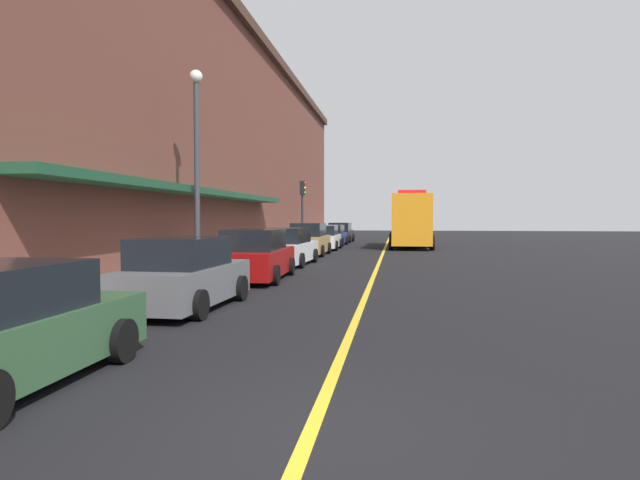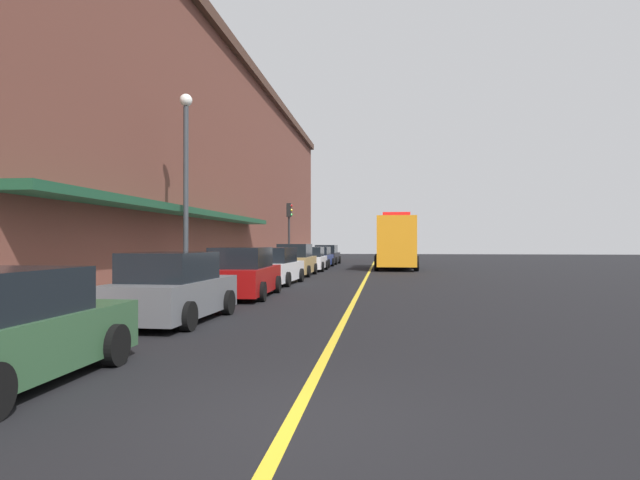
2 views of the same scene
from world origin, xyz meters
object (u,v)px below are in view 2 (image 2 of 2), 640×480
at_px(parked_car_3, 274,267).
at_px(parking_meter_1, 282,255).
at_px(parking_meter_0, 301,253).
at_px(parked_car_4, 295,261).
at_px(traffic_light_near, 289,223).
at_px(parked_car_1, 173,289).
at_px(parked_car_6, 318,258).
at_px(parked_car_5, 310,259).
at_px(street_lamp_left, 186,171).
at_px(parked_car_2, 243,274).
at_px(utility_truck, 395,243).
at_px(parked_car_7, 327,255).

bearing_deg(parked_car_3, parking_meter_1, 10.94).
bearing_deg(parking_meter_0, parked_car_3, -85.29).
bearing_deg(parking_meter_0, parked_car_4, -82.92).
xyz_separation_m(parked_car_4, traffic_light_near, (-1.29, 5.24, 2.32)).
height_order(parked_car_1, parked_car_6, parked_car_1).
height_order(parked_car_5, parked_car_6, parked_car_5).
distance_m(parking_meter_0, street_lamp_left, 22.91).
distance_m(parked_car_1, parked_car_6, 28.28).
height_order(parked_car_2, parked_car_4, parked_car_4).
distance_m(parking_meter_1, traffic_light_near, 3.07).
bearing_deg(parking_meter_1, parked_car_2, -84.36).
relative_size(parked_car_1, traffic_light_near, 1.01).
bearing_deg(utility_truck, parked_car_1, -12.53).
height_order(parked_car_5, utility_truck, utility_truck).
xyz_separation_m(parked_car_3, parked_car_4, (-0.06, 6.19, 0.06)).
bearing_deg(parked_car_1, parked_car_3, 1.46).
height_order(parked_car_4, parking_meter_1, parked_car_4).
bearing_deg(parked_car_1, parking_meter_0, 4.49).
bearing_deg(parked_car_7, parked_car_2, -178.68).
bearing_deg(parking_meter_0, street_lamp_left, -91.52).
relative_size(parked_car_5, traffic_light_near, 1.00).
distance_m(parked_car_3, parked_car_4, 6.19).
bearing_deg(parked_car_5, parked_car_7, -0.14).
bearing_deg(parked_car_2, parked_car_5, -1.86).
xyz_separation_m(parking_meter_1, street_lamp_left, (-0.60, -14.82, 3.34)).
bearing_deg(parked_car_3, parked_car_2, -177.08).
height_order(parked_car_6, street_lamp_left, street_lamp_left).
height_order(parked_car_6, traffic_light_near, traffic_light_near).
relative_size(parked_car_4, street_lamp_left, 0.65).
distance_m(parked_car_2, utility_truck, 20.95).
relative_size(parked_car_7, parking_meter_1, 3.48).
xyz_separation_m(parked_car_1, utility_truck, (5.74, 26.04, 1.05)).
bearing_deg(parking_meter_1, parked_car_4, -65.83).
bearing_deg(parked_car_5, parked_car_3, 179.18).
bearing_deg(parked_car_3, street_lamp_left, 162.64).
bearing_deg(parked_car_7, parking_meter_1, 175.05).
bearing_deg(parked_car_4, traffic_light_near, 14.08).
relative_size(parked_car_7, parking_meter_0, 3.48).
distance_m(parked_car_7, parking_meter_0, 5.42).
distance_m(parked_car_5, parked_car_7, 10.77).
xyz_separation_m(parking_meter_0, parking_meter_1, (0.00, -7.85, 0.00)).
xyz_separation_m(parked_car_5, parking_meter_1, (-1.47, -2.31, 0.32)).
relative_size(street_lamp_left, traffic_light_near, 1.61).
bearing_deg(traffic_light_near, utility_truck, 23.26).
height_order(parked_car_6, parking_meter_1, parked_car_6).
distance_m(utility_truck, parking_meter_1, 8.84).
bearing_deg(parked_car_3, parked_car_4, 2.78).
bearing_deg(parked_car_4, parked_car_3, -179.16).
height_order(parked_car_1, parked_car_5, parked_car_1).
xyz_separation_m(parked_car_5, street_lamp_left, (-2.07, -17.12, 3.66)).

